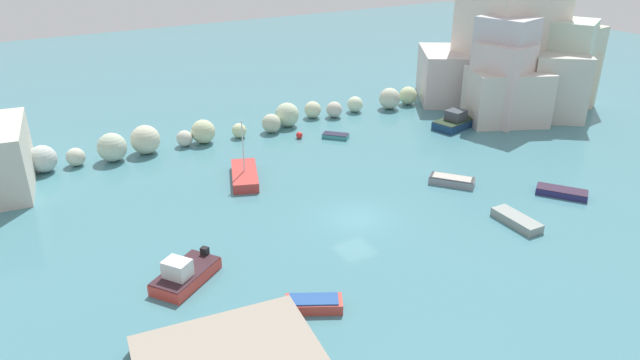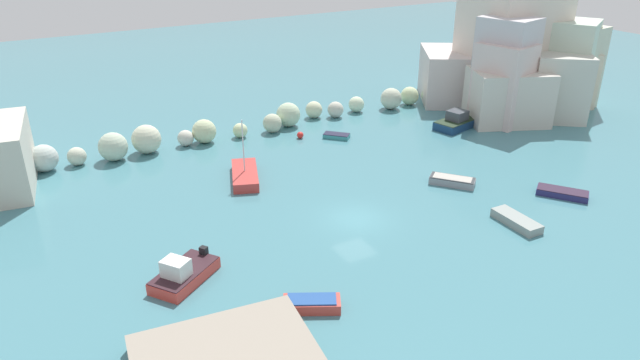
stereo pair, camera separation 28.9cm
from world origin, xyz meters
TOP-DOWN VIEW (x-y plane):
  - cove_water at (0.00, 0.00)m, footprint 160.00×160.00m
  - cliff_headland_right at (28.56, 12.21)m, footprint 17.90×19.28m
  - rock_breakwater at (-1.68, 19.30)m, footprint 44.57×3.59m
  - channel_buoy at (4.16, 15.82)m, footprint 0.62×0.62m
  - moored_boat_0 at (7.12, 14.15)m, footprint 2.44×2.49m
  - moored_boat_1 at (-4.01, 9.81)m, footprint 3.67×5.54m
  - moored_boat_2 at (-12.59, -1.36)m, footprint 4.57×4.06m
  - moored_boat_3 at (-7.48, -7.20)m, footprint 3.27×2.56m
  - moored_boat_4 at (9.55, 0.92)m, footprint 3.14×3.48m
  - moored_boat_5 at (15.28, -4.72)m, footprint 3.18×3.73m
  - moored_boat_6 at (8.97, -6.11)m, footprint 1.45×3.64m
  - moored_boat_7 at (19.41, 10.87)m, footprint 6.33×3.57m

SIDE VIEW (x-z plane):
  - cove_water at x=0.00m, z-range 0.00..0.00m
  - moored_boat_0 at x=7.12m, z-range 0.00..0.44m
  - moored_boat_5 at x=15.28m, z-range 0.00..0.52m
  - moored_boat_6 at x=8.97m, z-range 0.00..0.59m
  - channel_buoy at x=4.16m, z-range 0.00..0.62m
  - moored_boat_4 at x=9.55m, z-range 0.01..0.63m
  - moored_boat_3 at x=-7.48m, z-range -0.01..0.66m
  - moored_boat_1 at x=-4.01m, z-range -2.09..2.88m
  - moored_boat_2 at x=-12.59m, z-range -0.32..1.42m
  - moored_boat_7 at x=19.41m, z-range -0.30..1.45m
  - rock_breakwater at x=-1.68m, z-range -0.20..2.34m
  - cliff_headland_right at x=28.56m, z-range -1.74..10.84m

